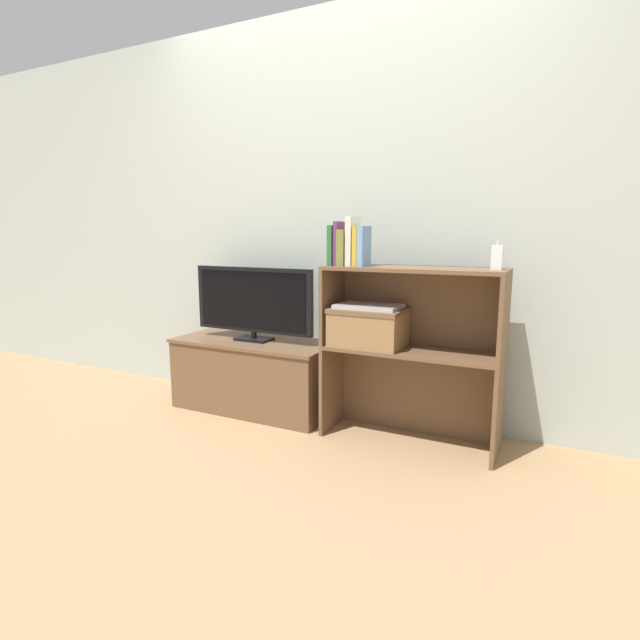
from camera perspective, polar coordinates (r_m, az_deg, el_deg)
The scene contains 15 objects.
ground_plane at distance 2.87m, azimuth -1.44°, elevation -12.87°, with size 16.00×16.00×0.00m, color #A37F56.
wall_back at distance 3.07m, azimuth 2.68°, elevation 11.56°, with size 10.00×0.05×2.40m.
tv_stand at distance 3.21m, azimuth -7.45°, elevation -6.18°, with size 1.02×0.46×0.45m.
tv at distance 3.12m, azimuth -7.66°, elevation 2.13°, with size 0.82×0.14×0.46m.
bookshelf_lower_tier at distance 2.77m, azimuth 10.58°, elevation -6.87°, with size 0.92×0.31×0.51m.
bookshelf_upper_tier at distance 2.67m, azimuth 10.88°, elevation 2.74°, with size 0.92×0.31×0.43m.
book_forest at distance 2.69m, azimuth 1.67°, elevation 8.51°, with size 0.03×0.14×0.21m.
book_plum at distance 2.68m, azimuth 2.25°, elevation 8.71°, with size 0.02×0.12×0.23m.
book_olive at distance 2.66m, azimuth 2.94°, elevation 8.25°, with size 0.04×0.16×0.19m.
book_ivory at distance 2.65m, azimuth 3.75°, elevation 8.93°, with size 0.03×0.13×0.25m.
book_mustard at distance 2.63m, azimuth 4.42°, elevation 8.38°, with size 0.03×0.12×0.20m.
book_skyblue at distance 2.62m, azimuth 5.07°, elevation 8.38°, with size 0.03×0.13×0.21m.
baby_monitor at distance 2.51m, azimuth 19.57°, elevation 6.76°, with size 0.05×0.03×0.14m.
storage_basket_left at distance 2.70m, azimuth 5.55°, elevation -0.58°, with size 0.39×0.28×0.20m.
laptop at distance 2.68m, azimuth 5.59°, elevation 1.57°, with size 0.34×0.22×0.02m.
Camera 1 is at (1.25, -2.33, 1.11)m, focal length 28.00 mm.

